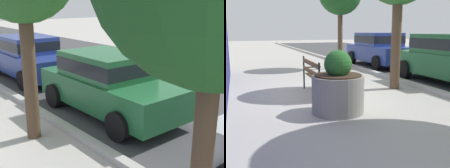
{
  "view_description": "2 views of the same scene",
  "coord_description": "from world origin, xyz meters",
  "views": [
    {
      "loc": [
        5.85,
        -0.19,
        2.76
      ],
      "look_at": [
        0.35,
        4.3,
        0.8
      ],
      "focal_mm": 47.75,
      "sensor_mm": 36.0,
      "label": 1
    },
    {
      "loc": [
        7.22,
        -2.1,
        1.68
      ],
      "look_at": [
        2.01,
        -0.18,
        0.6
      ],
      "focal_mm": 44.61,
      "sensor_mm": 36.0,
      "label": 2
    }
  ],
  "objects": [
    {
      "name": "ground_plane",
      "position": [
        0.0,
        0.0,
        0.0
      ],
      "size": [
        80.0,
        80.0,
        0.0
      ],
      "primitive_type": "plane",
      "color": "#ADA8A0"
    },
    {
      "name": "curb_stone",
      "position": [
        0.0,
        2.9,
        0.06
      ],
      "size": [
        60.0,
        0.2,
        0.12
      ],
      "primitive_type": "cube",
      "color": "#B2AFA8",
      "rests_on": "ground"
    },
    {
      "name": "park_bench",
      "position": [
        0.28,
        -0.14,
        0.54
      ],
      "size": [
        1.81,
        0.58,
        0.95
      ],
      "color": "brown",
      "rests_on": "ground"
    },
    {
      "name": "concrete_planter",
      "position": [
        2.01,
        -0.18,
        0.5
      ],
      "size": [
        1.07,
        1.07,
        1.29
      ],
      "color": "gray",
      "rests_on": "ground"
    },
    {
      "name": "parked_car_blue",
      "position": [
        -4.53,
        4.3,
        0.84
      ],
      "size": [
        4.1,
        1.92,
        1.56
      ],
      "color": "navy",
      "rests_on": "ground"
    }
  ]
}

